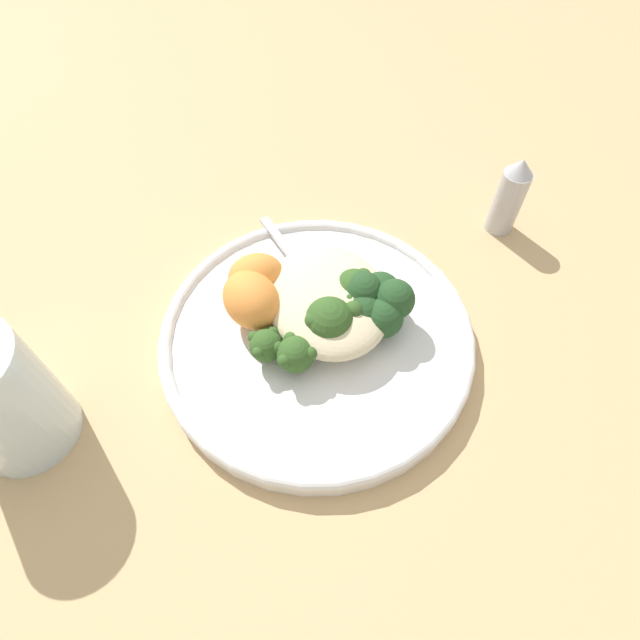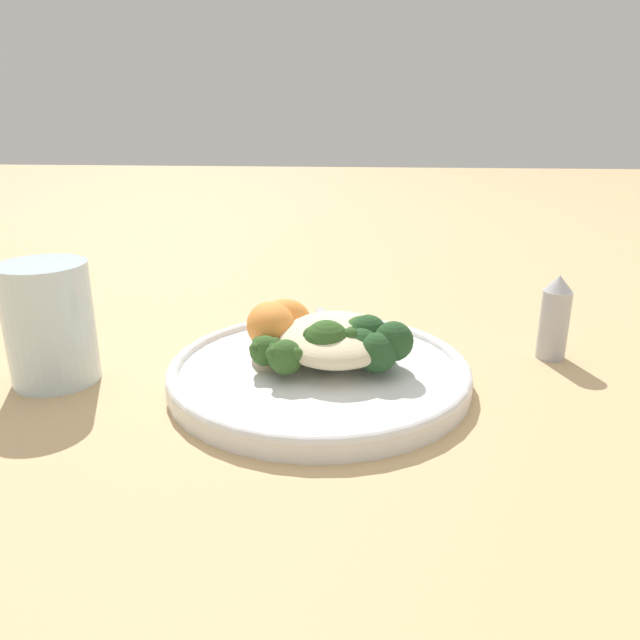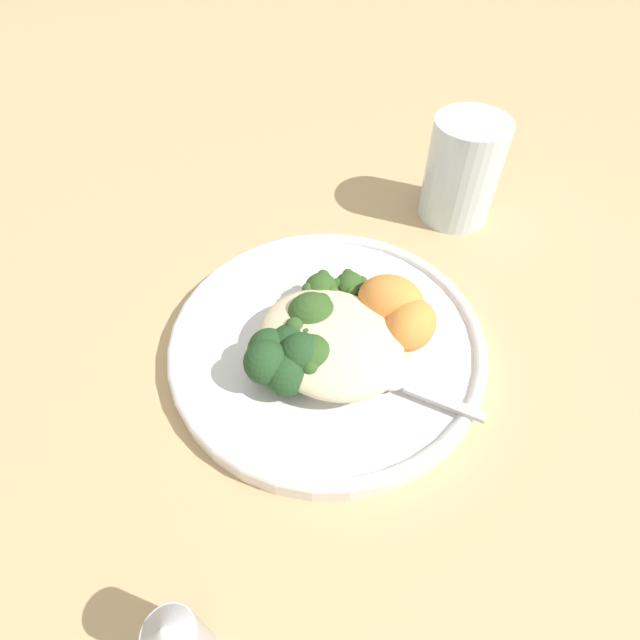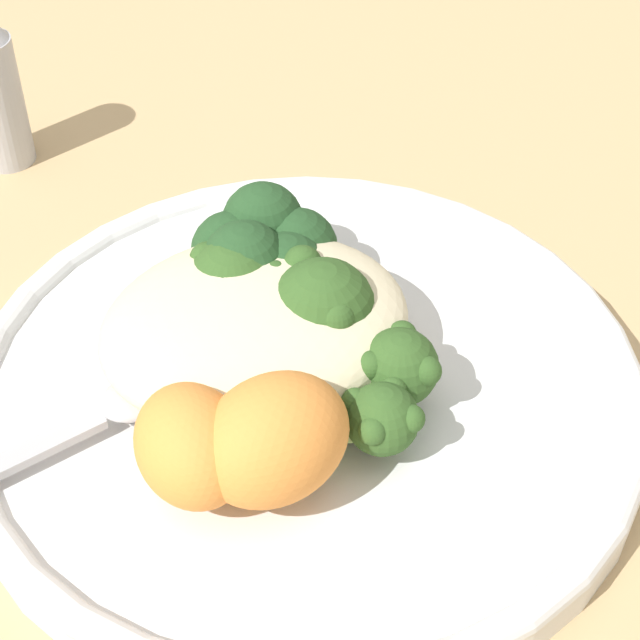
{
  "view_description": "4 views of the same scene",
  "coord_description": "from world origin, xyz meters",
  "px_view_note": "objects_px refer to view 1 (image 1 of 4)",
  "views": [
    {
      "loc": [
        0.25,
        -0.08,
        0.38
      ],
      "look_at": [
        0.02,
        -0.01,
        0.04
      ],
      "focal_mm": 28.0,
      "sensor_mm": 36.0,
      "label": 1
    },
    {
      "loc": [
        0.54,
        0.03,
        0.25
      ],
      "look_at": [
        -0.01,
        -0.01,
        0.06
      ],
      "focal_mm": 35.0,
      "sensor_mm": 36.0,
      "label": 2
    },
    {
      "loc": [
        -0.15,
        0.21,
        0.36
      ],
      "look_at": [
        0.02,
        -0.01,
        0.03
      ],
      "focal_mm": 28.0,
      "sensor_mm": 36.0,
      "label": 3
    },
    {
      "loc": [
        -0.1,
        -0.29,
        0.33
      ],
      "look_at": [
        0.02,
        -0.0,
        0.04
      ],
      "focal_mm": 60.0,
      "sensor_mm": 36.0,
      "label": 4
    }
  ],
  "objects_px": {
    "plate": "(317,335)",
    "broccoli_stalk_3": "(349,294)",
    "broccoli_stalk_1": "(293,344)",
    "broccoli_stalk_0": "(269,336)",
    "quinoa_mound": "(326,296)",
    "sweet_potato_chunk_1": "(256,276)",
    "kale_tuft": "(376,302)",
    "sweet_potato_chunk_0": "(252,300)",
    "broccoli_stalk_2": "(330,319)",
    "spoon": "(298,262)",
    "salt_shaker": "(510,196)"
  },
  "relations": [
    {
      "from": "salt_shaker",
      "to": "sweet_potato_chunk_1",
      "type": "bearing_deg",
      "value": -85.29
    },
    {
      "from": "broccoli_stalk_0",
      "to": "broccoli_stalk_2",
      "type": "height_order",
      "value": "broccoli_stalk_2"
    },
    {
      "from": "broccoli_stalk_0",
      "to": "sweet_potato_chunk_1",
      "type": "relative_size",
      "value": 1.44
    },
    {
      "from": "sweet_potato_chunk_1",
      "to": "spoon",
      "type": "height_order",
      "value": "sweet_potato_chunk_1"
    },
    {
      "from": "broccoli_stalk_3",
      "to": "sweet_potato_chunk_1",
      "type": "height_order",
      "value": "sweet_potato_chunk_1"
    },
    {
      "from": "broccoli_stalk_2",
      "to": "kale_tuft",
      "type": "relative_size",
      "value": 1.37
    },
    {
      "from": "quinoa_mound",
      "to": "sweet_potato_chunk_1",
      "type": "relative_size",
      "value": 2.5
    },
    {
      "from": "broccoli_stalk_3",
      "to": "kale_tuft",
      "type": "distance_m",
      "value": 0.03
    },
    {
      "from": "quinoa_mound",
      "to": "broccoli_stalk_1",
      "type": "relative_size",
      "value": 1.27
    },
    {
      "from": "plate",
      "to": "quinoa_mound",
      "type": "bearing_deg",
      "value": 141.61
    },
    {
      "from": "sweet_potato_chunk_1",
      "to": "kale_tuft",
      "type": "bearing_deg",
      "value": 56.16
    },
    {
      "from": "broccoli_stalk_0",
      "to": "broccoli_stalk_3",
      "type": "height_order",
      "value": "broccoli_stalk_3"
    },
    {
      "from": "broccoli_stalk_3",
      "to": "kale_tuft",
      "type": "xyz_separation_m",
      "value": [
        0.02,
        0.02,
        0.0
      ]
    },
    {
      "from": "broccoli_stalk_0",
      "to": "salt_shaker",
      "type": "bearing_deg",
      "value": 135.94
    },
    {
      "from": "plate",
      "to": "broccoli_stalk_3",
      "type": "height_order",
      "value": "broccoli_stalk_3"
    },
    {
      "from": "broccoli_stalk_2",
      "to": "broccoli_stalk_3",
      "type": "relative_size",
      "value": 1.01
    },
    {
      "from": "broccoli_stalk_3",
      "to": "spoon",
      "type": "relative_size",
      "value": 0.86
    },
    {
      "from": "plate",
      "to": "broccoli_stalk_0",
      "type": "bearing_deg",
      "value": -86.09
    },
    {
      "from": "broccoli_stalk_0",
      "to": "broccoli_stalk_3",
      "type": "distance_m",
      "value": 0.08
    },
    {
      "from": "kale_tuft",
      "to": "broccoli_stalk_1",
      "type": "bearing_deg",
      "value": -79.78
    },
    {
      "from": "broccoli_stalk_2",
      "to": "spoon",
      "type": "relative_size",
      "value": 0.86
    },
    {
      "from": "sweet_potato_chunk_0",
      "to": "sweet_potato_chunk_1",
      "type": "height_order",
      "value": "sweet_potato_chunk_0"
    },
    {
      "from": "quinoa_mound",
      "to": "kale_tuft",
      "type": "height_order",
      "value": "kale_tuft"
    },
    {
      "from": "broccoli_stalk_1",
      "to": "sweet_potato_chunk_0",
      "type": "relative_size",
      "value": 1.7
    },
    {
      "from": "kale_tuft",
      "to": "salt_shaker",
      "type": "bearing_deg",
      "value": 115.06
    },
    {
      "from": "plate",
      "to": "quinoa_mound",
      "type": "relative_size",
      "value": 2.21
    },
    {
      "from": "broccoli_stalk_1",
      "to": "broccoli_stalk_2",
      "type": "relative_size",
      "value": 1.13
    },
    {
      "from": "plate",
      "to": "salt_shaker",
      "type": "relative_size",
      "value": 3.19
    },
    {
      "from": "broccoli_stalk_1",
      "to": "broccoli_stalk_0",
      "type": "bearing_deg",
      "value": -125.82
    },
    {
      "from": "broccoli_stalk_1",
      "to": "kale_tuft",
      "type": "distance_m",
      "value": 0.08
    },
    {
      "from": "broccoli_stalk_1",
      "to": "sweet_potato_chunk_0",
      "type": "height_order",
      "value": "sweet_potato_chunk_0"
    },
    {
      "from": "broccoli_stalk_3",
      "to": "salt_shaker",
      "type": "distance_m",
      "value": 0.21
    },
    {
      "from": "quinoa_mound",
      "to": "sweet_potato_chunk_0",
      "type": "distance_m",
      "value": 0.06
    },
    {
      "from": "plate",
      "to": "sweet_potato_chunk_0",
      "type": "height_order",
      "value": "sweet_potato_chunk_0"
    },
    {
      "from": "quinoa_mound",
      "to": "sweet_potato_chunk_0",
      "type": "height_order",
      "value": "sweet_potato_chunk_0"
    },
    {
      "from": "quinoa_mound",
      "to": "broccoli_stalk_2",
      "type": "xyz_separation_m",
      "value": [
        0.03,
        -0.01,
        0.0
      ]
    },
    {
      "from": "plate",
      "to": "sweet_potato_chunk_0",
      "type": "bearing_deg",
      "value": -122.43
    },
    {
      "from": "broccoli_stalk_1",
      "to": "broccoli_stalk_3",
      "type": "bearing_deg",
      "value": 123.76
    },
    {
      "from": "broccoli_stalk_0",
      "to": "sweet_potato_chunk_0",
      "type": "bearing_deg",
      "value": -140.9
    },
    {
      "from": "broccoli_stalk_0",
      "to": "kale_tuft",
      "type": "height_order",
      "value": "kale_tuft"
    },
    {
      "from": "quinoa_mound",
      "to": "broccoli_stalk_1",
      "type": "height_order",
      "value": "quinoa_mound"
    },
    {
      "from": "quinoa_mound",
      "to": "salt_shaker",
      "type": "bearing_deg",
      "value": 105.79
    },
    {
      "from": "quinoa_mound",
      "to": "broccoli_stalk_3",
      "type": "height_order",
      "value": "broccoli_stalk_3"
    },
    {
      "from": "broccoli_stalk_1",
      "to": "broccoli_stalk_3",
      "type": "distance_m",
      "value": 0.07
    },
    {
      "from": "broccoli_stalk_2",
      "to": "spoon",
      "type": "distance_m",
      "value": 0.09
    },
    {
      "from": "plate",
      "to": "kale_tuft",
      "type": "xyz_separation_m",
      "value": [
        0.0,
        0.05,
        0.03
      ]
    },
    {
      "from": "broccoli_stalk_2",
      "to": "kale_tuft",
      "type": "bearing_deg",
      "value": 61.9
    },
    {
      "from": "plate",
      "to": "broccoli_stalk_3",
      "type": "bearing_deg",
      "value": 112.45
    },
    {
      "from": "sweet_potato_chunk_1",
      "to": "kale_tuft",
      "type": "relative_size",
      "value": 0.79
    },
    {
      "from": "kale_tuft",
      "to": "sweet_potato_chunk_1",
      "type": "bearing_deg",
      "value": -123.84
    }
  ]
}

